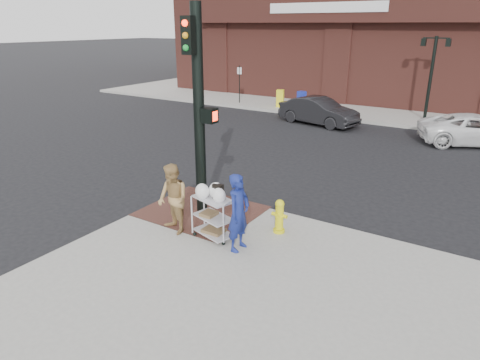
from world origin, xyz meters
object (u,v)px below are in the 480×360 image
Objects in this scene: sedan_dark at (319,111)px; woman_blue at (239,213)px; traffic_signal_pole at (199,109)px; minivan_white at (477,130)px; utility_cart at (213,213)px; fire_hydrant at (279,216)px; pedestrian_tan at (173,199)px; lamp_post at (432,69)px.

woman_blue is at bearing -152.22° from sedan_dark.
traffic_signal_pole is 1.25× the size of sedan_dark.
traffic_signal_pole is at bearing 132.06° from minivan_white.
minivan_white is at bearing 71.97° from utility_cart.
woman_blue is at bearing -107.36° from fire_hydrant.
pedestrian_tan reaches higher than fire_hydrant.
utility_cart is (2.83, -12.67, 0.07)m from sedan_dark.
minivan_white is (2.60, -3.45, -2.00)m from lamp_post.
woman_blue is 2.09× the size of fire_hydrant.
fire_hydrant is at bearing 53.21° from pedestrian_tan.
utility_cart is at bearing -95.34° from lamp_post.
lamp_post is 4.77m from minivan_white.
utility_cart is 1.52m from fire_hydrant.
sedan_dark reaches higher than fire_hydrant.
lamp_post is 15.43m from traffic_signal_pole.
traffic_signal_pole reaches higher than woman_blue.
lamp_post reaches higher than sedan_dark.
traffic_signal_pole is 3.08× the size of pedestrian_tan.
minivan_white is (3.34, 12.77, -0.38)m from woman_blue.
pedestrian_tan is at bearing 93.39° from woman_blue.
sedan_dark is at bearing 14.70° from woman_blue.
pedestrian_tan is 13.85m from minivan_white.
fire_hydrant is (-2.98, -11.61, -0.06)m from minivan_white.
woman_blue reaches higher than minivan_white.
lamp_post reaches higher than fire_hydrant.
pedestrian_tan is (0.05, -1.13, -1.87)m from traffic_signal_pole.
minivan_white is at bearing 75.61° from fire_hydrant.
woman_blue is 1.29m from fire_hydrant.
utility_cart is at bearing 137.37° from minivan_white.
lamp_post reaches higher than pedestrian_tan.
pedestrian_tan reaches higher than minivan_white.
utility_cart is at bearing 77.88° from woman_blue.
minivan_white is at bearing -15.64° from woman_blue.
minivan_white is (6.94, -0.05, -0.04)m from sedan_dark.
minivan_white is (5.08, 11.77, -2.21)m from traffic_signal_pole.
pedestrian_tan reaches higher than utility_cart.
traffic_signal_pole is 2.47m from utility_cart.
utility_cart is at bearing -155.30° from sedan_dark.
lamp_post is at bearing 12.41° from minivan_white.
pedestrian_tan is at bearing 134.11° from minivan_white.
sedan_dark is at bearing 119.47° from pedestrian_tan.
fire_hydrant is (1.13, 1.01, -0.17)m from utility_cart.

